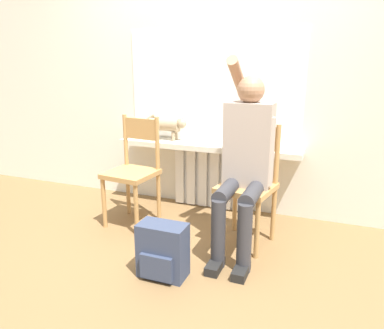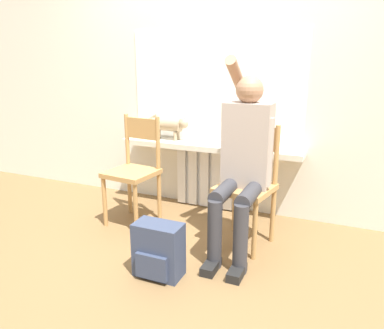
% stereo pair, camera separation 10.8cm
% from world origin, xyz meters
% --- Properties ---
extents(ground_plane, '(12.00, 12.00, 0.00)m').
position_xyz_m(ground_plane, '(0.00, 0.00, 0.00)').
color(ground_plane, brown).
extents(wall_with_window, '(7.00, 0.06, 2.70)m').
position_xyz_m(wall_with_window, '(0.00, 1.23, 1.35)').
color(wall_with_window, silver).
rests_on(wall_with_window, ground_plane).
extents(radiator, '(0.71, 0.08, 0.59)m').
position_xyz_m(radiator, '(0.00, 1.15, 0.29)').
color(radiator, white).
rests_on(radiator, ground_plane).
extents(windowsill, '(1.69, 0.26, 0.05)m').
position_xyz_m(windowsill, '(0.00, 1.07, 0.61)').
color(windowsill, silver).
rests_on(windowsill, radiator).
extents(window_glass, '(1.62, 0.01, 0.99)m').
position_xyz_m(window_glass, '(0.00, 1.20, 1.14)').
color(window_glass, white).
rests_on(window_glass, windowsill).
extents(chair_left, '(0.42, 0.42, 0.92)m').
position_xyz_m(chair_left, '(-0.49, 0.57, 0.48)').
color(chair_left, '#B2844C').
rests_on(chair_left, ground_plane).
extents(chair_right, '(0.44, 0.44, 0.92)m').
position_xyz_m(chair_right, '(0.50, 0.57, 0.48)').
color(chair_right, '#B2844C').
rests_on(chair_right, ground_plane).
extents(person, '(0.36, 0.97, 1.41)m').
position_xyz_m(person, '(0.50, 0.47, 0.71)').
color(person, '#333338').
rests_on(person, ground_plane).
extents(cat, '(0.51, 0.12, 0.24)m').
position_xyz_m(cat, '(-0.42, 1.09, 0.78)').
color(cat, '#9E896B').
rests_on(cat, windowsill).
extents(backpack, '(0.31, 0.20, 0.36)m').
position_xyz_m(backpack, '(0.11, -0.11, 0.18)').
color(backpack, '#333D56').
rests_on(backpack, ground_plane).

